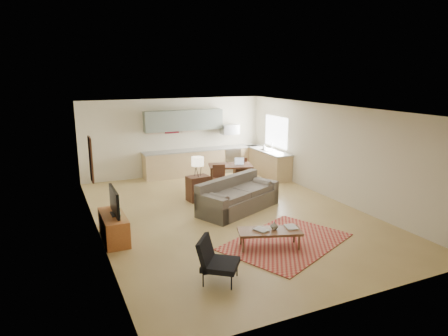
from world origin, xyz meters
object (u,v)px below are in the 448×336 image
armchair (220,260)px  tv_credenza (114,227)px  console_table (198,188)px  dining_table (230,175)px  coffee_table (269,239)px  sofa (239,195)px

armchair → tv_credenza: size_ratio=0.63×
console_table → dining_table: size_ratio=0.52×
console_table → coffee_table: bearing=-94.7°
coffee_table → armchair: armchair is taller
coffee_table → dining_table: dining_table is taller
console_table → dining_table: 1.79m
armchair → dining_table: 6.09m
coffee_table → armchair: bearing=-131.8°
armchair → tv_credenza: 2.94m
armchair → dining_table: armchair is taller
coffee_table → tv_credenza: tv_credenza is taller
console_table → dining_table: (1.49, 0.99, -0.01)m
tv_credenza → dining_table: bearing=34.4°
armchair → console_table: size_ratio=1.11×
coffee_table → dining_table: size_ratio=0.97×
console_table → armchair: bearing=-114.0°
coffee_table → dining_table: (1.28, 4.60, 0.15)m
sofa → console_table: (-0.67, 1.24, -0.07)m
coffee_table → armchair: (-1.48, -0.82, 0.20)m
armchair → console_table: armchair is taller
tv_credenza → dining_table: size_ratio=0.92×
sofa → dining_table: sofa is taller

